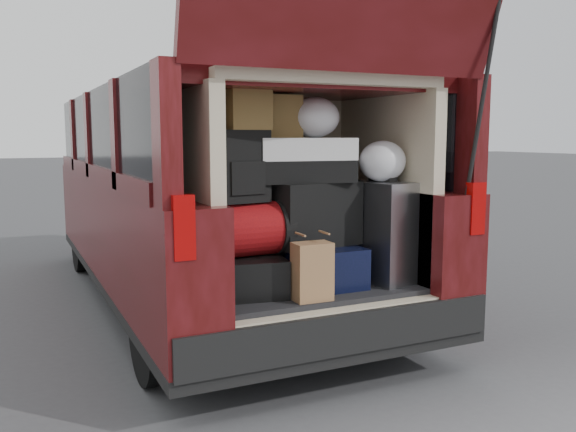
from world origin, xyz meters
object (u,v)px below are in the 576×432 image
silver_roller (382,232)px  twotone_duffel (303,160)px  backpack (242,166)px  black_soft_case (312,213)px  black_hardshell (246,273)px  navy_hardshell (315,265)px  red_duffel (247,229)px  kraft_bag (312,272)px

silver_roller → twotone_duffel: twotone_duffel is taller
twotone_duffel → backpack: bearing=-168.6°
silver_roller → black_soft_case: bearing=154.1°
black_hardshell → black_soft_case: (0.43, 0.00, 0.32)m
navy_hardshell → red_duffel: bearing=-177.4°
black_hardshell → backpack: (-0.03, -0.04, 0.61)m
red_duffel → silver_roller: bearing=-8.2°
black_hardshell → backpack: size_ratio=1.34×
navy_hardshell → kraft_bag: (-0.18, -0.31, 0.04)m
black_hardshell → kraft_bag: kraft_bag is taller
black_soft_case → twotone_duffel: bearing=173.8°
kraft_bag → backpack: 0.69m
kraft_bag → black_hardshell: bearing=129.1°
backpack → red_duffel: bearing=-6.9°
black_soft_case → twotone_duffel: twotone_duffel is taller
black_hardshell → red_duffel: red_duffel is taller
kraft_bag → twotone_duffel: size_ratio=0.55×
black_hardshell → backpack: backpack is taller
black_soft_case → twotone_duffel: size_ratio=0.92×
navy_hardshell → black_soft_case: (-0.01, 0.02, 0.31)m
navy_hardshell → black_soft_case: 0.31m
kraft_bag → black_soft_case: black_soft_case is taller
black_hardshell → navy_hardshell: navy_hardshell is taller
silver_roller → kraft_bag: 0.65m
silver_roller → backpack: size_ratio=1.54×
red_duffel → navy_hardshell: bearing=-0.6°
twotone_duffel → red_duffel: bearing=-168.3°
silver_roller → black_soft_case: (-0.42, 0.12, 0.12)m
black_hardshell → silver_roller: bearing=2.1°
red_duffel → twotone_duffel: 0.53m
red_duffel → twotone_duffel: size_ratio=0.82×
navy_hardshell → backpack: bearing=-177.4°
red_duffel → black_soft_case: size_ratio=0.90×
kraft_bag → red_duffel: (-0.26, 0.30, 0.21)m
silver_roller → red_duffel: silver_roller is taller
navy_hardshell → backpack: 0.76m
black_soft_case → backpack: 0.54m
black_soft_case → black_hardshell: bearing=171.9°
silver_roller → backpack: bearing=164.6°
black_hardshell → navy_hardshell: 0.44m
black_hardshell → navy_hardshell: size_ratio=0.98×
navy_hardshell → red_duffel: (-0.44, -0.02, 0.25)m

